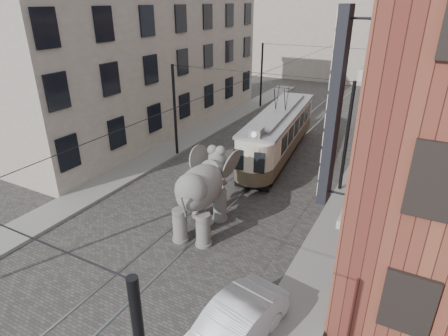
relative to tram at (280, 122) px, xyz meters
The scene contains 10 objects.
ground 9.68m from the tram, 91.78° to the right, with size 120.00×120.00×0.00m, color #44413E.
tram_rails 9.68m from the tram, 91.78° to the right, with size 1.54×80.00×0.02m, color slate, non-canonical shape.
sidewalk_right 11.22m from the tram, 58.75° to the right, with size 2.00×60.00×0.15m, color slate.
sidewalk_left 11.81m from the tram, 125.84° to the right, with size 2.00×60.00×0.15m, color slate.
stucco_building 11.63m from the tram, behind, with size 7.00×24.00×10.00m, color gray.
distant_block 30.96m from the tram, 90.55° to the left, with size 28.00×10.00×14.00m, color gray.
catenary 4.49m from the tram, 96.38° to the right, with size 11.00×30.20×6.00m, color black, non-canonical shape.
tram is the anchor object (origin of this frame).
elephant 10.26m from the tram, 88.74° to the right, with size 3.02×5.48×3.35m, color slate, non-canonical shape.
parked_car 15.92m from the tram, 74.00° to the right, with size 1.54×4.39×1.45m, color #AEADB2.
Camera 1 is at (8.34, -13.05, 9.57)m, focal length 30.04 mm.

